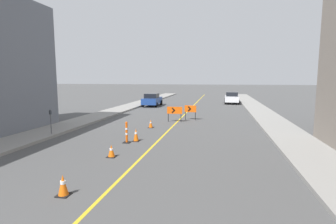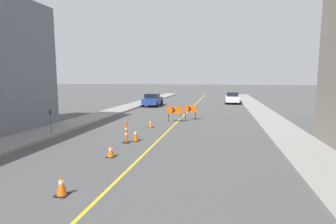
{
  "view_description": "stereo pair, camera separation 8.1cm",
  "coord_description": "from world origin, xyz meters",
  "px_view_note": "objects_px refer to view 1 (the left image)",
  "views": [
    {
      "loc": [
        3.35,
        4.68,
        3.47
      ],
      "look_at": [
        -0.41,
        23.41,
        1.0
      ],
      "focal_mm": 28.0,
      "sensor_mm": 36.0,
      "label": 1
    },
    {
      "loc": [
        3.43,
        4.7,
        3.47
      ],
      "look_at": [
        -0.41,
        23.41,
        1.0
      ],
      "focal_mm": 28.0,
      "sensor_mm": 36.0,
      "label": 2
    }
  ],
  "objects_px": {
    "parked_car_curb_near": "(152,100)",
    "traffic_cone_fifth": "(136,135)",
    "traffic_cone_third": "(63,185)",
    "delineator_post_rear": "(127,134)",
    "arrow_barricade_secondary": "(190,110)",
    "parking_meter_near_curb": "(51,117)",
    "arrow_barricade_primary": "(175,111)",
    "traffic_cone_fourth": "(111,151)",
    "parked_car_curb_mid": "(232,98)",
    "traffic_cone_farthest": "(151,124)"
  },
  "relations": [
    {
      "from": "traffic_cone_fifth",
      "to": "traffic_cone_farthest",
      "type": "bearing_deg",
      "value": 93.49
    },
    {
      "from": "arrow_barricade_secondary",
      "to": "parking_meter_near_curb",
      "type": "relative_size",
      "value": 0.84
    },
    {
      "from": "arrow_barricade_primary",
      "to": "parked_car_curb_mid",
      "type": "height_order",
      "value": "parked_car_curb_mid"
    },
    {
      "from": "parked_car_curb_mid",
      "to": "traffic_cone_fifth",
      "type": "bearing_deg",
      "value": -103.09
    },
    {
      "from": "arrow_barricade_secondary",
      "to": "parked_car_curb_near",
      "type": "bearing_deg",
      "value": 126.1
    },
    {
      "from": "traffic_cone_third",
      "to": "parking_meter_near_curb",
      "type": "height_order",
      "value": "parking_meter_near_curb"
    },
    {
      "from": "parked_car_curb_mid",
      "to": "traffic_cone_fourth",
      "type": "bearing_deg",
      "value": -101.79
    },
    {
      "from": "traffic_cone_farthest",
      "to": "arrow_barricade_secondary",
      "type": "xyz_separation_m",
      "value": [
        2.35,
        3.99,
        0.59
      ]
    },
    {
      "from": "arrow_barricade_primary",
      "to": "arrow_barricade_secondary",
      "type": "bearing_deg",
      "value": 44.85
    },
    {
      "from": "traffic_cone_fourth",
      "to": "parked_car_curb_mid",
      "type": "distance_m",
      "value": 27.2
    },
    {
      "from": "traffic_cone_fourth",
      "to": "delineator_post_rear",
      "type": "bearing_deg",
      "value": 95.32
    },
    {
      "from": "parked_car_curb_mid",
      "to": "arrow_barricade_secondary",
      "type": "bearing_deg",
      "value": -102.99
    },
    {
      "from": "delineator_post_rear",
      "to": "parking_meter_near_curb",
      "type": "distance_m",
      "value": 5.03
    },
    {
      "from": "arrow_barricade_primary",
      "to": "arrow_barricade_secondary",
      "type": "distance_m",
      "value": 1.66
    },
    {
      "from": "traffic_cone_fourth",
      "to": "parking_meter_near_curb",
      "type": "relative_size",
      "value": 0.38
    },
    {
      "from": "traffic_cone_third",
      "to": "delineator_post_rear",
      "type": "height_order",
      "value": "delineator_post_rear"
    },
    {
      "from": "traffic_cone_farthest",
      "to": "parked_car_curb_mid",
      "type": "distance_m",
      "value": 20.43
    },
    {
      "from": "traffic_cone_fourth",
      "to": "parking_meter_near_curb",
      "type": "bearing_deg",
      "value": 148.83
    },
    {
      "from": "arrow_barricade_primary",
      "to": "parking_meter_near_curb",
      "type": "bearing_deg",
      "value": -135.89
    },
    {
      "from": "traffic_cone_third",
      "to": "parked_car_curb_near",
      "type": "bearing_deg",
      "value": 98.81
    },
    {
      "from": "traffic_cone_fifth",
      "to": "arrow_barricade_primary",
      "type": "xyz_separation_m",
      "value": [
        0.98,
        6.8,
        0.52
      ]
    },
    {
      "from": "traffic_cone_third",
      "to": "traffic_cone_fourth",
      "type": "xyz_separation_m",
      "value": [
        -0.16,
        3.89,
        -0.05
      ]
    },
    {
      "from": "arrow_barricade_secondary",
      "to": "parking_meter_near_curb",
      "type": "bearing_deg",
      "value": -127.83
    },
    {
      "from": "traffic_cone_third",
      "to": "traffic_cone_farthest",
      "type": "xyz_separation_m",
      "value": [
        -0.26,
        10.94,
        -0.04
      ]
    },
    {
      "from": "traffic_cone_fifth",
      "to": "delineator_post_rear",
      "type": "relative_size",
      "value": 0.64
    },
    {
      "from": "arrow_barricade_primary",
      "to": "parked_car_curb_mid",
      "type": "bearing_deg",
      "value": 70.57
    },
    {
      "from": "traffic_cone_third",
      "to": "traffic_cone_fifth",
      "type": "relative_size",
      "value": 0.88
    },
    {
      "from": "traffic_cone_fifth",
      "to": "parking_meter_near_curb",
      "type": "bearing_deg",
      "value": 178.62
    },
    {
      "from": "traffic_cone_farthest",
      "to": "arrow_barricade_secondary",
      "type": "bearing_deg",
      "value": 59.55
    },
    {
      "from": "arrow_barricade_secondary",
      "to": "parked_car_curb_mid",
      "type": "relative_size",
      "value": 0.28
    },
    {
      "from": "parked_car_curb_near",
      "to": "traffic_cone_fifth",
      "type": "bearing_deg",
      "value": -79.95
    },
    {
      "from": "delineator_post_rear",
      "to": "traffic_cone_fifth",
      "type": "bearing_deg",
      "value": 47.82
    },
    {
      "from": "traffic_cone_fifth",
      "to": "parked_car_curb_near",
      "type": "height_order",
      "value": "parked_car_curb_near"
    },
    {
      "from": "traffic_cone_third",
      "to": "parking_meter_near_curb",
      "type": "bearing_deg",
      "value": 127.3
    },
    {
      "from": "traffic_cone_third",
      "to": "arrow_barricade_primary",
      "type": "xyz_separation_m",
      "value": [
        0.96,
        13.71,
        0.56
      ]
    },
    {
      "from": "traffic_cone_fifth",
      "to": "parking_meter_near_curb",
      "type": "xyz_separation_m",
      "value": [
        -5.34,
        0.13,
        0.82
      ]
    },
    {
      "from": "traffic_cone_farthest",
      "to": "parked_car_curb_near",
      "type": "relative_size",
      "value": 0.13
    },
    {
      "from": "parked_car_curb_mid",
      "to": "parking_meter_near_curb",
      "type": "bearing_deg",
      "value": -114.64
    },
    {
      "from": "parked_car_curb_near",
      "to": "arrow_barricade_primary",
      "type": "bearing_deg",
      "value": -68.78
    },
    {
      "from": "traffic_cone_farthest",
      "to": "arrow_barricade_secondary",
      "type": "height_order",
      "value": "arrow_barricade_secondary"
    },
    {
      "from": "parked_car_curb_mid",
      "to": "parking_meter_near_curb",
      "type": "relative_size",
      "value": 2.98
    },
    {
      "from": "parking_meter_near_curb",
      "to": "parked_car_curb_mid",
      "type": "bearing_deg",
      "value": 63.97
    },
    {
      "from": "delineator_post_rear",
      "to": "parked_car_curb_mid",
      "type": "height_order",
      "value": "parked_car_curb_mid"
    },
    {
      "from": "traffic_cone_fifth",
      "to": "parked_car_curb_mid",
      "type": "height_order",
      "value": "parked_car_curb_mid"
    },
    {
      "from": "traffic_cone_third",
      "to": "delineator_post_rear",
      "type": "distance_m",
      "value": 6.49
    },
    {
      "from": "traffic_cone_fourth",
      "to": "traffic_cone_farthest",
      "type": "height_order",
      "value": "traffic_cone_farthest"
    },
    {
      "from": "delineator_post_rear",
      "to": "parked_car_curb_near",
      "type": "bearing_deg",
      "value": 100.62
    },
    {
      "from": "traffic_cone_fifth",
      "to": "arrow_barricade_primary",
      "type": "bearing_deg",
      "value": 81.83
    },
    {
      "from": "traffic_cone_farthest",
      "to": "parked_car_curb_near",
      "type": "distance_m",
      "value": 14.5
    },
    {
      "from": "arrow_barricade_secondary",
      "to": "parking_meter_near_curb",
      "type": "xyz_separation_m",
      "value": [
        -7.44,
        -7.89,
        0.31
      ]
    }
  ]
}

